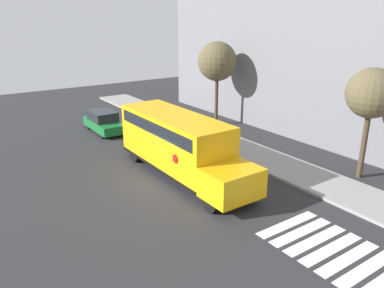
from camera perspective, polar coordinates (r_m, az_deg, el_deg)
ground_plane at (r=19.45m, az=-3.83°, el=-5.93°), size 60.00×60.00×0.00m
sidewalk_strip at (r=23.15m, az=10.10°, el=-1.84°), size 44.00×3.00×0.15m
building_backdrop at (r=26.75m, az=21.31°, el=14.69°), size 32.00×4.00×13.54m
crosswalk_stripes at (r=15.09m, az=21.53°, el=-15.26°), size 5.40×3.20×0.01m
school_bus at (r=19.81m, az=-2.06°, el=0.29°), size 9.59×2.57×3.24m
parked_car at (r=28.51m, az=-13.28°, el=3.31°), size 4.20×1.74×1.52m
tree_near_sidewalk at (r=20.76m, az=25.70°, el=6.86°), size 2.53×2.53×5.80m
tree_far_sidewalk at (r=28.95m, az=3.87°, el=12.40°), size 2.95×2.95×6.41m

